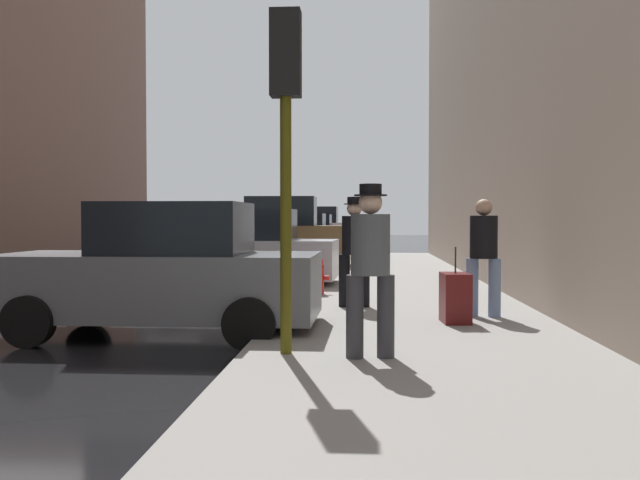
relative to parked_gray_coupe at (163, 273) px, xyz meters
name	(u,v)px	position (x,y,z in m)	size (l,w,h in m)	color
sidewalk	(412,325)	(3.35, 0.72, -0.77)	(4.00, 40.00, 0.15)	gray
parked_gray_coupe	(163,273)	(0.00, 0.00, 0.00)	(4.22, 2.10, 1.79)	slate
parked_silver_sedan	(244,252)	(0.00, 6.32, 0.00)	(4.27, 2.19, 1.79)	#B7BABF
parked_bronze_suv	(277,237)	(0.00, 12.29, 0.18)	(4.61, 2.09, 2.25)	brown
parked_blue_sedan	(296,237)	(0.00, 18.62, 0.00)	(4.25, 2.16, 1.79)	navy
parked_red_hatchback	(307,234)	(0.00, 23.96, 0.00)	(4.24, 2.13, 1.79)	#B2191E
parked_white_van	(316,229)	(0.00, 29.67, 0.18)	(4.65, 2.15, 2.25)	silver
fire_hydrant	(318,276)	(1.80, 4.13, -0.35)	(0.42, 0.22, 0.70)	red
traffic_light	(286,106)	(1.85, -1.87, 1.91)	(0.32, 0.32, 3.60)	#514C0F
pedestrian_in_jeans	(484,251)	(4.41, 1.14, 0.26)	(0.53, 0.49, 1.71)	#728CB2
pedestrian_with_beanie	(370,262)	(2.74, -2.06, 0.29)	(0.52, 0.45, 1.78)	#333338
pedestrian_with_fedora	(354,246)	(2.52, 2.16, 0.29)	(0.50, 0.41, 1.78)	black
rolling_suitcase	(455,298)	(3.92, 0.50, -0.36)	(0.39, 0.58, 1.04)	#591414
duffel_bag	(455,286)	(4.42, 4.42, -0.56)	(0.32, 0.44, 0.28)	#472D19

